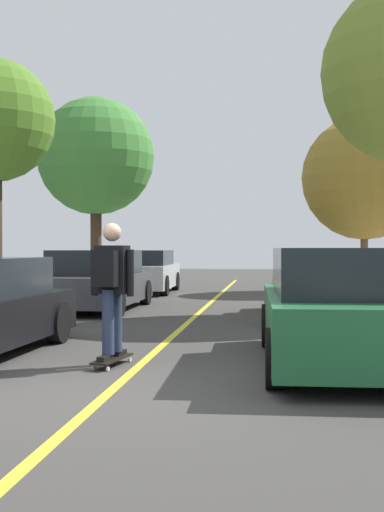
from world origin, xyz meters
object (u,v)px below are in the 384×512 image
parked_car_right_near (313,284)px  skateboard (112,359)px  parked_car_left_near (97,281)px  skateboarder (111,282)px  parked_car_right_nearest (343,308)px  parked_car_left_far (145,272)px  street_tree_left_near (96,157)px  street_tree_right_near (364,178)px

parked_car_right_near → skateboard: bearing=-115.1°
parked_car_left_near → skateboarder: size_ratio=2.66×
parked_car_right_nearest → parked_car_left_far: bearing=111.3°
street_tree_left_near → street_tree_right_near: (9.46, -0.82, -0.97)m
parked_car_right_nearest → skateboarder: (-2.87, -0.41, 0.33)m
parked_car_right_nearest → street_tree_left_near: size_ratio=0.64×
parked_car_left_near → street_tree_left_near: 9.24m
street_tree_right_near → skateboarder: size_ratio=3.44×
parked_car_left_far → skateboard: bearing=-80.6°
parked_car_right_nearest → skateboarder: bearing=-171.8°
parked_car_left_near → street_tree_right_near: bearing=44.6°
street_tree_left_near → parked_car_right_nearest: bearing=-64.0°
street_tree_left_near → street_tree_right_near: 9.55m
parked_car_left_near → parked_car_right_nearest: size_ratio=1.02×
parked_car_left_far → skateboard: parked_car_left_far is taller
parked_car_left_near → parked_car_right_near: 5.19m
parked_car_left_far → skateboard: 13.52m
street_tree_left_near → parked_car_left_near: bearing=-74.5°
parked_car_right_near → parked_car_right_nearest: bearing=-90.0°
street_tree_right_near → skateboard: size_ratio=6.69×
parked_car_left_near → street_tree_right_near: 10.66m
street_tree_left_near → skateboarder: 16.36m
parked_car_left_near → parked_car_right_nearest: parked_car_right_nearest is taller
street_tree_left_near → skateboard: size_ratio=7.89×
skateboard → skateboarder: bearing=-100.4°
parked_car_left_near → skateboarder: bearing=-73.4°
skateboard → parked_car_right_nearest: bearing=7.5°
parked_car_left_far → skateboard: (2.19, -13.32, -0.61)m
parked_car_left_far → skateboarder: 13.54m
parked_car_left_far → street_tree_right_near: 7.99m
parked_car_right_near → skateboarder: skateboarder is taller
street_tree_left_near → street_tree_right_near: bearing=-5.0°
skateboard → skateboarder: skateboarder is taller
parked_car_right_near → street_tree_right_near: bearing=75.2°
skateboarder → street_tree_left_near: bearing=106.0°
street_tree_right_near → skateboarder: 15.59m
parked_car_left_near → skateboarder: skateboarder is taller
parked_car_right_nearest → skateboard: parked_car_right_nearest is taller
street_tree_right_near → parked_car_left_far: bearing=-171.2°
parked_car_left_near → skateboard: size_ratio=5.17×
parked_car_left_near → parked_car_left_far: bearing=90.0°
parked_car_right_near → street_tree_left_near: street_tree_left_near is taller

